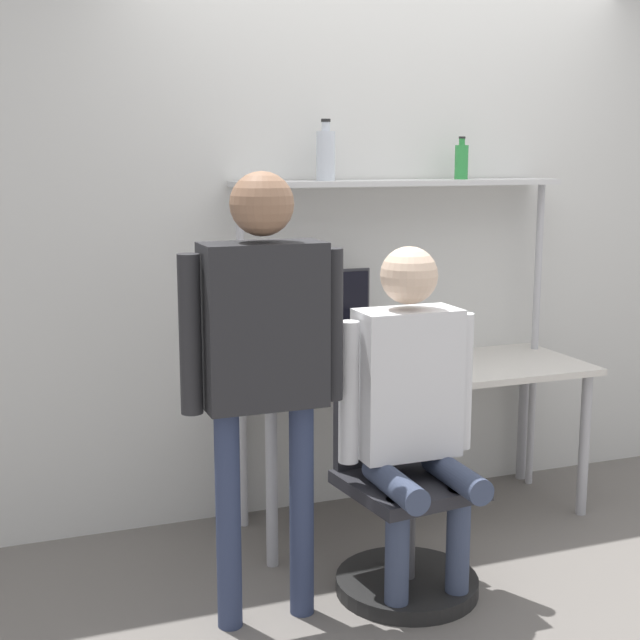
{
  "coord_description": "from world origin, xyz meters",
  "views": [
    {
      "loc": [
        -1.81,
        -3.25,
        1.69
      ],
      "look_at": [
        -0.64,
        -0.12,
        1.07
      ],
      "focal_mm": 50.0,
      "sensor_mm": 36.0,
      "label": 1
    }
  ],
  "objects_px": {
    "monitor": "(320,313)",
    "laptop": "(356,364)",
    "person_standing": "(263,342)",
    "bottle_green": "(461,161)",
    "office_chair": "(402,520)",
    "bottle_clear": "(326,155)",
    "cell_phone": "(407,374)",
    "person_seated": "(411,395)"
  },
  "relations": [
    {
      "from": "laptop",
      "to": "person_standing",
      "type": "height_order",
      "value": "person_standing"
    },
    {
      "from": "bottle_green",
      "to": "bottle_clear",
      "type": "xyz_separation_m",
      "value": [
        -0.69,
        -0.0,
        0.03
      ]
    },
    {
      "from": "person_seated",
      "to": "office_chair",
      "type": "bearing_deg",
      "value": 96.04
    },
    {
      "from": "laptop",
      "to": "person_standing",
      "type": "distance_m",
      "value": 0.88
    },
    {
      "from": "laptop",
      "to": "bottle_clear",
      "type": "distance_m",
      "value": 0.94
    },
    {
      "from": "bottle_clear",
      "to": "bottle_green",
      "type": "bearing_deg",
      "value": 0.0
    },
    {
      "from": "person_seated",
      "to": "person_standing",
      "type": "height_order",
      "value": "person_standing"
    },
    {
      "from": "cell_phone",
      "to": "office_chair",
      "type": "bearing_deg",
      "value": -117.09
    },
    {
      "from": "laptop",
      "to": "bottle_green",
      "type": "distance_m",
      "value": 1.12
    },
    {
      "from": "monitor",
      "to": "person_standing",
      "type": "bearing_deg",
      "value": -121.94
    },
    {
      "from": "cell_phone",
      "to": "person_seated",
      "type": "bearing_deg",
      "value": -114.68
    },
    {
      "from": "person_standing",
      "to": "bottle_green",
      "type": "bearing_deg",
      "value": 34.3
    },
    {
      "from": "person_standing",
      "to": "bottle_clear",
      "type": "height_order",
      "value": "bottle_clear"
    },
    {
      "from": "office_chair",
      "to": "bottle_green",
      "type": "bearing_deg",
      "value": 50.0
    },
    {
      "from": "office_chair",
      "to": "monitor",
      "type": "bearing_deg",
      "value": 92.97
    },
    {
      "from": "monitor",
      "to": "person_seated",
      "type": "height_order",
      "value": "person_seated"
    },
    {
      "from": "laptop",
      "to": "office_chair",
      "type": "xyz_separation_m",
      "value": [
        -0.03,
        -0.54,
        -0.51
      ]
    },
    {
      "from": "cell_phone",
      "to": "person_seated",
      "type": "xyz_separation_m",
      "value": [
        -0.26,
        -0.56,
        0.07
      ]
    },
    {
      "from": "laptop",
      "to": "bottle_clear",
      "type": "relative_size",
      "value": 1.19
    },
    {
      "from": "monitor",
      "to": "laptop",
      "type": "distance_m",
      "value": 0.33
    },
    {
      "from": "laptop",
      "to": "person_seated",
      "type": "bearing_deg",
      "value": -92.14
    },
    {
      "from": "office_chair",
      "to": "person_standing",
      "type": "bearing_deg",
      "value": -174.86
    },
    {
      "from": "laptop",
      "to": "person_standing",
      "type": "bearing_deg",
      "value": -135.71
    },
    {
      "from": "person_seated",
      "to": "person_standing",
      "type": "bearing_deg",
      "value": -179.57
    },
    {
      "from": "laptop",
      "to": "bottle_clear",
      "type": "height_order",
      "value": "bottle_clear"
    },
    {
      "from": "monitor",
      "to": "bottle_clear",
      "type": "relative_size",
      "value": 1.8
    },
    {
      "from": "monitor",
      "to": "laptop",
      "type": "relative_size",
      "value": 1.51
    },
    {
      "from": "person_standing",
      "to": "person_seated",
      "type": "bearing_deg",
      "value": 0.43
    },
    {
      "from": "monitor",
      "to": "person_standing",
      "type": "distance_m",
      "value": 1.01
    },
    {
      "from": "laptop",
      "to": "bottle_green",
      "type": "bearing_deg",
      "value": 22.15
    },
    {
      "from": "person_standing",
      "to": "bottle_green",
      "type": "height_order",
      "value": "bottle_green"
    },
    {
      "from": "person_standing",
      "to": "bottle_green",
      "type": "xyz_separation_m",
      "value": [
        1.24,
        0.85,
        0.62
      ]
    },
    {
      "from": "laptop",
      "to": "office_chair",
      "type": "height_order",
      "value": "laptop"
    },
    {
      "from": "person_seated",
      "to": "bottle_green",
      "type": "height_order",
      "value": "bottle_green"
    },
    {
      "from": "laptop",
      "to": "bottle_green",
      "type": "height_order",
      "value": "bottle_green"
    },
    {
      "from": "cell_phone",
      "to": "person_standing",
      "type": "bearing_deg",
      "value": -145.94
    },
    {
      "from": "person_standing",
      "to": "bottle_green",
      "type": "distance_m",
      "value": 1.63
    },
    {
      "from": "office_chair",
      "to": "person_seated",
      "type": "relative_size",
      "value": 0.67
    },
    {
      "from": "monitor",
      "to": "office_chair",
      "type": "distance_m",
      "value": 1.06
    },
    {
      "from": "monitor",
      "to": "bottle_clear",
      "type": "distance_m",
      "value": 0.72
    },
    {
      "from": "monitor",
      "to": "laptop",
      "type": "height_order",
      "value": "monitor"
    },
    {
      "from": "monitor",
      "to": "bottle_green",
      "type": "relative_size",
      "value": 2.44
    }
  ]
}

